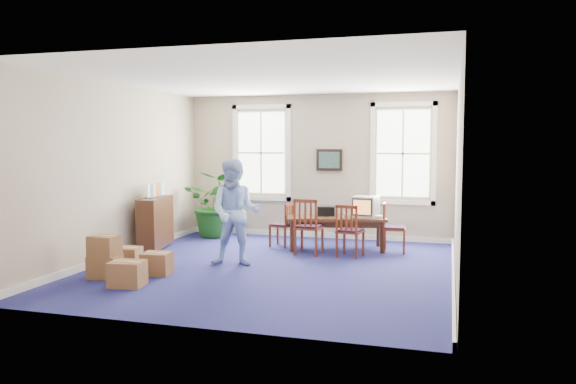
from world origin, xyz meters
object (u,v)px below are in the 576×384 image
(man, at_px, (236,213))
(conference_table, at_px, (336,233))
(cardboard_boxes, at_px, (118,255))
(chair_near_left, at_px, (309,226))
(credenza, at_px, (156,225))
(potted_plant, at_px, (217,204))
(crt_tv, at_px, (366,207))

(man, bearing_deg, conference_table, 44.46)
(conference_table, distance_m, cardboard_boxes, 4.37)
(chair_near_left, relative_size, credenza, 0.85)
(credenza, distance_m, cardboard_boxes, 2.36)
(potted_plant, bearing_deg, man, -60.43)
(chair_near_left, xyz_separation_m, potted_plant, (-2.50, 1.37, 0.21))
(crt_tv, distance_m, credenza, 4.20)
(conference_table, xyz_separation_m, crt_tv, (0.58, 0.04, 0.54))
(crt_tv, distance_m, man, 2.81)
(conference_table, bearing_deg, man, -137.98)
(conference_table, height_order, crt_tv, crt_tv)
(credenza, bearing_deg, cardboard_boxes, -86.27)
(chair_near_left, relative_size, man, 0.58)
(conference_table, xyz_separation_m, chair_near_left, (-0.40, -0.67, 0.21))
(man, bearing_deg, chair_near_left, 42.50)
(conference_table, bearing_deg, credenza, -176.23)
(crt_tv, xyz_separation_m, chair_near_left, (-0.98, -0.71, -0.33))
(chair_near_left, xyz_separation_m, man, (-0.98, -1.30, 0.39))
(conference_table, relative_size, chair_near_left, 1.81)
(chair_near_left, distance_m, cardboard_boxes, 3.61)
(potted_plant, height_order, cardboard_boxes, potted_plant)
(man, bearing_deg, credenza, 145.47)
(man, distance_m, cardboard_boxes, 2.07)
(chair_near_left, distance_m, man, 1.68)
(crt_tv, height_order, man, man)
(man, relative_size, credenza, 1.46)
(crt_tv, xyz_separation_m, man, (-1.96, -2.01, 0.06))
(conference_table, xyz_separation_m, cardboard_boxes, (-2.86, -3.31, 0.02))
(crt_tv, bearing_deg, chair_near_left, -134.14)
(chair_near_left, distance_m, credenza, 3.09)
(crt_tv, bearing_deg, cardboard_boxes, -125.83)
(conference_table, height_order, potted_plant, potted_plant)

